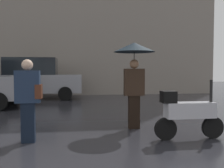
% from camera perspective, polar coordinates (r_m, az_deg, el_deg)
% --- Properties ---
extents(pedestrian_with_umbrella, '(1.02, 1.02, 2.11)m').
position_cam_1_polar(pedestrian_with_umbrella, '(6.13, 5.10, 5.17)').
color(pedestrian_with_umbrella, black).
rests_on(pedestrian_with_umbrella, ground).
extents(pedestrian_with_bag, '(0.51, 0.24, 1.65)m').
position_cam_1_polar(pedestrian_with_bag, '(5.18, -18.57, -2.52)').
color(pedestrian_with_bag, black).
rests_on(pedestrian_with_bag, ground).
extents(parked_scooter, '(1.50, 0.32, 1.23)m').
position_cam_1_polar(parked_scooter, '(5.40, 16.91, -6.27)').
color(parked_scooter, black).
rests_on(parked_scooter, ground).
extents(parked_car_right, '(4.53, 1.91, 2.09)m').
position_cam_1_polar(parked_car_right, '(13.24, -17.24, 1.21)').
color(parked_car_right, gray).
rests_on(parked_car_right, ground).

